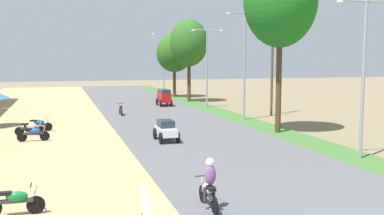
{
  "coord_description": "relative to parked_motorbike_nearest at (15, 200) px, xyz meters",
  "views": [
    {
      "loc": [
        -7.93,
        -7.95,
        4.84
      ],
      "look_at": [
        -0.05,
        18.91,
        1.77
      ],
      "focal_mm": 42.39,
      "sensor_mm": 36.0,
      "label": 1
    }
  ],
  "objects": [
    {
      "name": "parked_motorbike_nearest",
      "position": [
        0.0,
        0.0,
        0.0
      ],
      "size": [
        1.8,
        0.54,
        0.94
      ],
      "color": "black",
      "rests_on": "dirt_shoulder"
    },
    {
      "name": "parked_motorbike_second",
      "position": [
        -0.1,
        12.92,
        0.0
      ],
      "size": [
        1.8,
        0.54,
        0.94
      ],
      "color": "black",
      "rests_on": "dirt_shoulder"
    },
    {
      "name": "parked_motorbike_third",
      "position": [
        -0.4,
        15.09,
        0.0
      ],
      "size": [
        1.8,
        0.54,
        0.94
      ],
      "color": "black",
      "rests_on": "dirt_shoulder"
    },
    {
      "name": "parked_motorbike_fourth",
      "position": [
        0.01,
        16.57,
        0.0
      ],
      "size": [
        1.8,
        0.54,
        0.94
      ],
      "color": "black",
      "rests_on": "dirt_shoulder"
    },
    {
      "name": "street_signboard",
      "position": [
        3.36,
        -3.62,
        0.55
      ],
      "size": [
        0.06,
        1.3,
        1.5
      ],
      "color": "#262628",
      "rests_on": "dirt_shoulder"
    },
    {
      "name": "median_tree_nearest",
      "position": [
        14.86,
        11.86,
        7.87
      ],
      "size": [
        4.64,
        4.64,
        11.38
      ],
      "color": "#4C351E",
      "rests_on": "median_strip"
    },
    {
      "name": "median_tree_second",
      "position": [
        15.11,
        33.54,
        5.9
      ],
      "size": [
        4.11,
        4.11,
        9.0
      ],
      "color": "#4C351E",
      "rests_on": "median_strip"
    },
    {
      "name": "median_tree_third",
      "position": [
        15.04,
        39.83,
        4.87
      ],
      "size": [
        4.39,
        4.39,
        7.72
      ],
      "color": "#4C351E",
      "rests_on": "median_strip"
    },
    {
      "name": "streetlamp_near",
      "position": [
        15.13,
        3.84,
        3.86
      ],
      "size": [
        3.16,
        0.2,
        7.53
      ],
      "color": "gray",
      "rests_on": "median_strip"
    },
    {
      "name": "streetlamp_mid",
      "position": [
        15.13,
        18.11,
        4.26
      ],
      "size": [
        3.16,
        0.2,
        8.3
      ],
      "color": "gray",
      "rests_on": "median_strip"
    },
    {
      "name": "streetlamp_far",
      "position": [
        15.13,
        27.32,
        3.9
      ],
      "size": [
        3.16,
        0.2,
        7.6
      ],
      "color": "gray",
      "rests_on": "median_strip"
    },
    {
      "name": "streetlamp_farthest",
      "position": [
        15.13,
        46.09,
        4.21
      ],
      "size": [
        3.16,
        0.2,
        8.2
      ],
      "color": "gray",
      "rests_on": "median_strip"
    },
    {
      "name": "utility_pole_near",
      "position": [
        18.53,
        20.25,
        4.14
      ],
      "size": [
        1.8,
        0.2,
        9.0
      ],
      "color": "brown",
      "rests_on": "ground"
    },
    {
      "name": "car_sedan_white",
      "position": [
        7.22,
        10.84,
        0.19
      ],
      "size": [
        1.1,
        2.26,
        1.19
      ],
      "color": "silver",
      "rests_on": "road_strip"
    },
    {
      "name": "car_van_red",
      "position": [
        11.39,
        29.65,
        0.47
      ],
      "size": [
        1.19,
        2.41,
        1.67
      ],
      "color": "red",
      "rests_on": "road_strip"
    },
    {
      "name": "motorbike_foreground_rider",
      "position": [
        5.84,
        -1.09,
        0.3
      ],
      "size": [
        0.54,
        1.8,
        1.66
      ],
      "color": "black",
      "rests_on": "road_strip"
    },
    {
      "name": "motorbike_ahead_second",
      "position": [
        6.28,
        23.59,
        0.02
      ],
      "size": [
        0.54,
        1.8,
        0.94
      ],
      "color": "black",
      "rests_on": "road_strip"
    }
  ]
}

